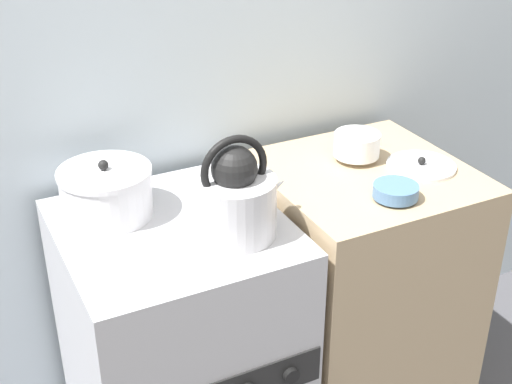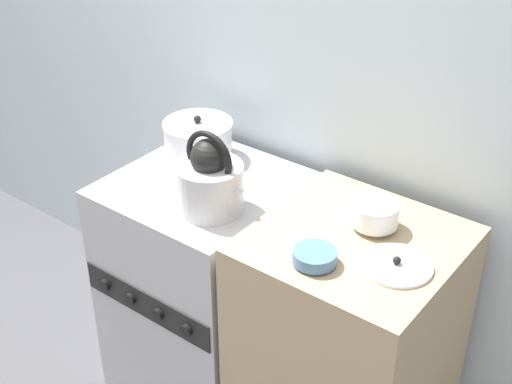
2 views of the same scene
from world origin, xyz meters
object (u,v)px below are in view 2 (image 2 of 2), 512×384
object	(u,v)px
cooking_pot	(198,140)
loose_pot_lid	(396,265)
enamel_bowl	(375,214)
stove	(207,284)
kettle	(210,181)
small_ceramic_bowl	(315,256)

from	to	relation	value
cooking_pot	loose_pot_lid	world-z (taller)	cooking_pot
enamel_bowl	loose_pot_lid	bearing A→B (deg)	-42.42
stove	kettle	world-z (taller)	kettle
stove	loose_pot_lid	world-z (taller)	loose_pot_lid
stove	small_ceramic_bowl	distance (m)	0.80
kettle	enamel_bowl	distance (m)	0.53
small_ceramic_bowl	stove	bearing A→B (deg)	162.22
stove	enamel_bowl	distance (m)	0.83
small_ceramic_bowl	cooking_pot	bearing A→B (deg)	155.74
stove	small_ceramic_bowl	size ratio (longest dim) A/B	7.08
small_ceramic_bowl	loose_pot_lid	world-z (taller)	small_ceramic_bowl
cooking_pot	small_ceramic_bowl	world-z (taller)	cooking_pot
kettle	loose_pot_lid	xyz separation A→B (m)	(0.64, 0.05, -0.07)
stove	loose_pot_lid	xyz separation A→B (m)	(0.78, -0.06, 0.48)
kettle	cooking_pot	size ratio (longest dim) A/B	1.11
enamel_bowl	loose_pot_lid	xyz separation A→B (m)	(0.15, -0.13, -0.04)
cooking_pot	loose_pot_lid	size ratio (longest dim) A/B	1.22
loose_pot_lid	small_ceramic_bowl	bearing A→B (deg)	-146.19
kettle	loose_pot_lid	bearing A→B (deg)	4.48
enamel_bowl	small_ceramic_bowl	distance (m)	0.27
cooking_pot	enamel_bowl	bearing A→B (deg)	-4.76
cooking_pot	enamel_bowl	xyz separation A→B (m)	(0.77, -0.06, 0.01)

